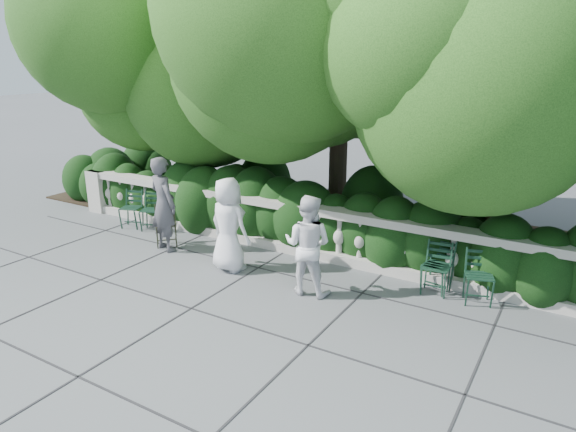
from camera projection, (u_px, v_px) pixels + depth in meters
The scene contains 13 objects.
ground at pixel (256, 291), 8.26m from camera, with size 90.00×90.00×0.00m, color #4B4F52.
balustrade at pixel (310, 231), 9.59m from camera, with size 12.00×0.44×1.00m.
shrub_hedge at pixel (337, 237), 10.72m from camera, with size 15.00×2.60×1.70m, color black, non-canonical shape.
tree_canopy at pixel (382, 36), 9.36m from camera, with size 15.04×6.52×6.78m.
chair_a at pixel (130, 229), 11.21m from camera, with size 0.44×0.48×0.84m, color black, non-canonical shape.
chair_b at pixel (150, 232), 11.04m from camera, with size 0.44×0.48×0.84m, color black, non-canonical shape.
chair_d at pixel (432, 297), 8.07m from camera, with size 0.44×0.48×0.84m, color black, non-canonical shape.
chair_e at pixel (431, 294), 8.16m from camera, with size 0.44×0.48×0.84m, color black, non-canonical shape.
chair_f at pixel (477, 307), 7.74m from camera, with size 0.44×0.48×0.84m, color black, non-canonical shape.
chair_weathered at pixel (168, 248), 10.12m from camera, with size 0.44×0.48×0.84m, color black, non-canonical shape.
person_businessman at pixel (229, 225), 8.87m from camera, with size 0.81×0.53×1.66m, color white.
person_woman_grey at pixel (163, 204), 9.78m from camera, with size 0.67×0.44×1.84m, color #414045.
person_casual_man at pixel (308, 245), 8.00m from camera, with size 0.78×0.61×1.61m, color white.
Camera 1 is at (4.30, -6.20, 3.62)m, focal length 32.00 mm.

